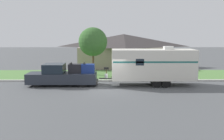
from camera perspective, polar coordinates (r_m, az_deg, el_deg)
The scene contains 8 objects.
ground_plane at distance 20.90m, azimuth -0.24°, elevation -4.57°, with size 120.00×120.00×0.00m, color #515456.
curb_strip at distance 24.55m, azimuth -0.27°, elevation -2.41°, with size 80.00×0.30×0.14m.
lawn_strip at distance 28.15m, azimuth -0.29°, elevation -1.10°, with size 80.00×7.00×0.03m.
house_across_street at distance 34.93m, azimuth 2.68°, elevation 4.63°, with size 13.14×6.88×4.52m.
pickup_truck at distance 22.95m, azimuth -11.18°, elevation -1.25°, with size 6.30×1.99×2.06m.
travel_trailer at distance 22.73m, azimuth 9.38°, elevation 1.27°, with size 8.56×2.40×3.53m.
mailbox at distance 25.39m, azimuth -1.32°, elevation -0.01°, with size 0.48×0.20×1.25m.
tree_in_yard at distance 27.75m, azimuth -4.39°, elevation 6.43°, with size 3.18×3.18×5.32m.
Camera 1 is at (-0.07, -20.35, 4.77)m, focal length 40.00 mm.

